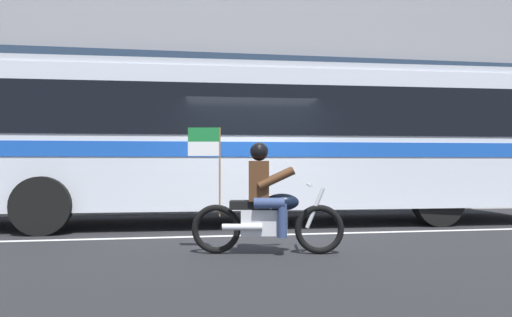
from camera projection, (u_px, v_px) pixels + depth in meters
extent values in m
plane|color=black|center=(252.00, 231.00, 9.10)|extent=(60.00, 60.00, 0.00)
cube|color=#B7B2A8|center=(226.00, 204.00, 14.13)|extent=(28.00, 3.80, 0.15)
cube|color=silver|center=(258.00, 235.00, 8.51)|extent=(26.60, 0.14, 0.01)
cube|color=gray|center=(219.00, 23.00, 16.46)|extent=(28.00, 0.80, 12.05)
cube|color=#233347|center=(220.00, 74.00, 16.01)|extent=(25.76, 0.10, 1.40)
cube|color=silver|center=(255.00, 142.00, 10.34)|extent=(12.98, 2.97, 2.70)
cube|color=black|center=(255.00, 116.00, 10.34)|extent=(11.95, 2.98, 0.96)
cube|color=#194CB2|center=(255.00, 151.00, 10.34)|extent=(12.72, 2.99, 0.28)
cube|color=#ADB1BA|center=(255.00, 76.00, 10.35)|extent=(12.72, 2.84, 0.16)
cylinder|color=black|center=(41.00, 206.00, 8.52)|extent=(1.04, 0.30, 1.04)
cylinder|color=black|center=(438.00, 200.00, 9.73)|extent=(1.04, 0.30, 1.04)
torus|color=black|center=(319.00, 229.00, 6.77)|extent=(0.69, 0.21, 0.69)
torus|color=black|center=(216.00, 229.00, 6.80)|extent=(0.69, 0.21, 0.69)
cube|color=silver|center=(264.00, 222.00, 6.79)|extent=(0.68, 0.39, 0.36)
ellipsoid|color=black|center=(282.00, 202.00, 6.79)|extent=(0.52, 0.36, 0.24)
cube|color=black|center=(250.00, 205.00, 6.80)|extent=(0.60, 0.36, 0.12)
cylinder|color=silver|center=(315.00, 208.00, 6.78)|extent=(0.28, 0.11, 0.58)
cylinder|color=silver|center=(309.00, 185.00, 6.78)|extent=(0.16, 0.64, 0.04)
cylinder|color=silver|center=(242.00, 227.00, 6.64)|extent=(0.56, 0.19, 0.09)
cube|color=#4C2D19|center=(259.00, 181.00, 6.80)|extent=(0.34, 0.41, 0.56)
sphere|color=black|center=(259.00, 152.00, 6.80)|extent=(0.26, 0.26, 0.26)
cylinder|color=navy|center=(269.00, 201.00, 6.97)|extent=(0.44, 0.22, 0.15)
cylinder|color=navy|center=(282.00, 218.00, 6.96)|extent=(0.13, 0.13, 0.46)
cylinder|color=navy|center=(269.00, 203.00, 6.61)|extent=(0.44, 0.22, 0.15)
cylinder|color=navy|center=(282.00, 221.00, 6.60)|extent=(0.13, 0.13, 0.46)
cylinder|color=#4C2D19|center=(276.00, 177.00, 6.99)|extent=(0.53, 0.20, 0.32)
cylinder|color=#4C2D19|center=(276.00, 178.00, 6.59)|extent=(0.53, 0.20, 0.32)
cylinder|color=olive|center=(220.00, 172.00, 6.81)|extent=(0.02, 0.02, 1.25)
cube|color=#197233|center=(204.00, 135.00, 6.82)|extent=(0.44, 0.10, 0.20)
cube|color=white|center=(203.00, 149.00, 6.82)|extent=(0.44, 0.10, 0.20)
cylinder|color=#4C8C3F|center=(215.00, 194.00, 12.83)|extent=(0.22, 0.22, 0.58)
sphere|color=#4C8C3F|center=(215.00, 181.00, 12.84)|extent=(0.20, 0.20, 0.20)
cylinder|color=#4C8C3F|center=(216.00, 194.00, 12.69)|extent=(0.09, 0.10, 0.09)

